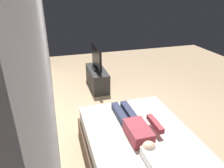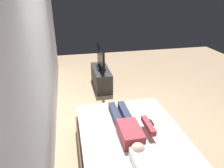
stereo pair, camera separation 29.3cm
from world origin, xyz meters
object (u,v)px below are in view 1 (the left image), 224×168
tv_stand (97,78)px  tv (97,59)px  bed (138,147)px  pillow (162,161)px  person (136,127)px  remote (156,121)px

tv_stand → tv: size_ratio=1.25×
bed → tv_stand: bed is taller
pillow → person: (0.67, 0.05, 0.02)m
bed → tv: 2.79m
pillow → tv: (3.38, -0.00, 0.18)m
tv → person: bearing=178.9°
remote → tv: tv is taller
person → remote: bearing=-69.5°
bed → person: 0.36m
tv_stand → bed: bearing=179.9°
pillow → person: size_ratio=0.38×
person → remote: size_ratio=8.40×
tv → pillow: bearing=179.9°
bed → person: (0.03, 0.05, 0.36)m
pillow → remote: size_ratio=3.20×
tv_stand → remote: bearing=-172.2°
pillow → tv: bearing=-0.1°
pillow → tv: 3.38m
tv_stand → tv: (0.00, 0.00, 0.53)m
bed → remote: remote is taller
bed → tv: (2.74, -0.00, 0.52)m
person → tv_stand: bearing=-1.1°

